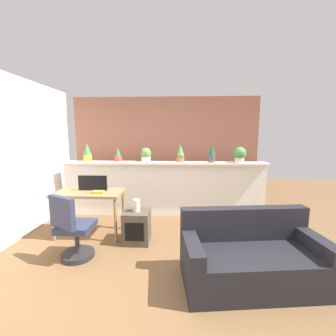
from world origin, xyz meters
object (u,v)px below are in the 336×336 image
object	(u,v)px
tv_monitor	(93,183)
potted_plant_1	(118,155)
office_chair	(73,232)
potted_plant_3	(180,154)
potted_plant_0	(87,152)
potted_plant_5	(240,154)
potted_plant_4	(212,153)
desk	(89,196)
potted_plant_2	(146,155)
vase_on_shelf	(136,205)
side_cube_shelf	(137,227)
book_on_desk	(98,192)
couch	(251,258)

from	to	relation	value
tv_monitor	potted_plant_1	bearing A→B (deg)	78.13
office_chair	potted_plant_3	bearing A→B (deg)	49.98
potted_plant_0	potted_plant_5	size ratio (longest dim) A/B	1.21
tv_monitor	potted_plant_5	bearing A→B (deg)	18.01
potted_plant_4	potted_plant_5	world-z (taller)	potted_plant_4
potted_plant_1	desk	distance (m)	1.18
potted_plant_2	desk	bearing A→B (deg)	-129.42
tv_monitor	potted_plant_3	bearing A→B (deg)	30.91
desk	vase_on_shelf	bearing A→B (deg)	-14.91
potted_plant_1	potted_plant_2	distance (m)	0.58
potted_plant_0	office_chair	xyz separation A→B (m)	(0.47, -1.76, -0.92)
potted_plant_5	office_chair	world-z (taller)	potted_plant_5
potted_plant_0	potted_plant_4	world-z (taller)	potted_plant_0
potted_plant_2	desk	distance (m)	1.41
potted_plant_1	vase_on_shelf	distance (m)	1.51
tv_monitor	potted_plant_2	bearing A→B (deg)	49.54
potted_plant_4	tv_monitor	world-z (taller)	potted_plant_4
potted_plant_3	tv_monitor	distance (m)	1.76
side_cube_shelf	book_on_desk	xyz separation A→B (m)	(-0.64, 0.13, 0.52)
potted_plant_1	potted_plant_5	world-z (taller)	potted_plant_5
desk	side_cube_shelf	distance (m)	0.95
potted_plant_5	office_chair	bearing A→B (deg)	-146.96
potted_plant_2	tv_monitor	bearing A→B (deg)	-130.46
desk	book_on_desk	xyz separation A→B (m)	(0.19, -0.10, 0.10)
side_cube_shelf	tv_monitor	bearing A→B (deg)	159.07
desk	tv_monitor	bearing A→B (deg)	64.74
potted_plant_4	vase_on_shelf	xyz separation A→B (m)	(-1.31, -1.17, -0.71)
potted_plant_2	office_chair	size ratio (longest dim) A/B	0.31
office_chair	book_on_desk	distance (m)	0.77
office_chair	side_cube_shelf	size ratio (longest dim) A/B	1.82
potted_plant_4	potted_plant_5	size ratio (longest dim) A/B	1.16
potted_plant_5	side_cube_shelf	size ratio (longest dim) A/B	0.62
side_cube_shelf	potted_plant_3	bearing A→B (deg)	60.03
potted_plant_3	couch	size ratio (longest dim) A/B	0.21
potted_plant_0	tv_monitor	size ratio (longest dim) A/B	0.78
book_on_desk	couch	distance (m)	2.41
potted_plant_2	tv_monitor	xyz separation A→B (m)	(-0.77, -0.90, -0.40)
tv_monitor	side_cube_shelf	bearing A→B (deg)	-20.93
book_on_desk	vase_on_shelf	bearing A→B (deg)	-10.92
potted_plant_5	vase_on_shelf	bearing A→B (deg)	-147.90
potted_plant_5	book_on_desk	size ratio (longest dim) A/B	1.68
potted_plant_5	book_on_desk	distance (m)	2.74
tv_monitor	potted_plant_4	bearing A→B (deg)	22.63
side_cube_shelf	book_on_desk	world-z (taller)	book_on_desk
potted_plant_4	tv_monitor	xyz separation A→B (m)	(-2.10, -0.87, -0.43)
book_on_desk	potted_plant_3	bearing A→B (deg)	38.65
potted_plant_3	potted_plant_1	bearing A→B (deg)	178.53
couch	desk	bearing A→B (deg)	154.46
potted_plant_3	couch	world-z (taller)	potted_plant_3
potted_plant_4	desk	xyz separation A→B (m)	(-2.13, -0.95, -0.64)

